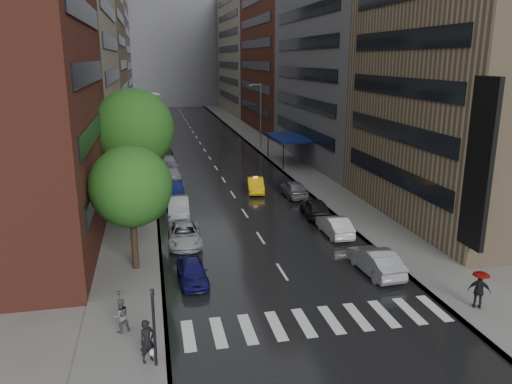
{
  "coord_description": "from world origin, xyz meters",
  "views": [
    {
      "loc": [
        -7.33,
        -22.79,
        12.46
      ],
      "look_at": [
        0.0,
        11.55,
        3.0
      ],
      "focal_mm": 35.0,
      "sensor_mm": 36.0,
      "label": 1
    }
  ],
  "objects": [
    {
      "name": "taxi",
      "position": [
        2.29,
        22.46,
        0.69
      ],
      "size": [
        2.05,
        4.36,
        1.38
      ],
      "primitive_type": "imported",
      "rotation": [
        0.0,
        0.0,
        -0.15
      ],
      "color": "yellow",
      "rests_on": "ground"
    },
    {
      "name": "sidewalk_right",
      "position": [
        9.0,
        50.0,
        0.07
      ],
      "size": [
        4.0,
        140.0,
        0.15
      ],
      "primitive_type": "cube",
      "color": "gray",
      "rests_on": "ground"
    },
    {
      "name": "ped_bag_walker",
      "position": [
        -7.9,
        -3.88,
        1.06
      ],
      "size": [
        0.82,
        0.73,
        1.88
      ],
      "color": "black",
      "rests_on": "sidewalk_left"
    },
    {
      "name": "road",
      "position": [
        0.0,
        50.0,
        0.01
      ],
      "size": [
        14.0,
        140.0,
        0.01
      ],
      "primitive_type": "cube",
      "color": "black",
      "rests_on": "ground"
    },
    {
      "name": "street_lamp_right",
      "position": [
        7.72,
        45.0,
        4.89
      ],
      "size": [
        1.74,
        0.22,
        9.0
      ],
      "color": "gray",
      "rests_on": "sidewalk_right"
    },
    {
      "name": "tree_far",
      "position": [
        -8.6,
        31.78,
        5.94
      ],
      "size": [
        5.45,
        5.45,
        8.69
      ],
      "color": "#382619",
      "rests_on": "ground"
    },
    {
      "name": "building_far",
      "position": [
        0.0,
        118.0,
        16.0
      ],
      "size": [
        40.0,
        14.0,
        32.0
      ],
      "primitive_type": "cube",
      "color": "slate",
      "rests_on": "ground"
    },
    {
      "name": "tree_near",
      "position": [
        -8.6,
        6.11,
        5.24
      ],
      "size": [
        4.81,
        4.81,
        7.66
      ],
      "color": "#382619",
      "rests_on": "ground"
    },
    {
      "name": "parked_cars_right",
      "position": [
        5.4,
        11.84,
        0.76
      ],
      "size": [
        2.11,
        22.03,
        1.55
      ],
      "color": "gray",
      "rests_on": "ground"
    },
    {
      "name": "sidewalk_left",
      "position": [
        -9.0,
        50.0,
        0.07
      ],
      "size": [
        4.0,
        140.0,
        0.15
      ],
      "primitive_type": "cube",
      "color": "gray",
      "rests_on": "ground"
    },
    {
      "name": "crosswalk",
      "position": [
        0.2,
        -2.0,
        0.01
      ],
      "size": [
        13.15,
        2.8,
        0.01
      ],
      "color": "silver",
      "rests_on": "ground"
    },
    {
      "name": "tree_mid",
      "position": [
        -8.6,
        17.85,
        6.98
      ],
      "size": [
        6.4,
        6.4,
        10.19
      ],
      "color": "#382619",
      "rests_on": "ground"
    },
    {
      "name": "traffic_light",
      "position": [
        -7.6,
        -4.24,
        2.23
      ],
      "size": [
        0.18,
        0.15,
        3.45
      ],
      "color": "black",
      "rests_on": "sidewalk_left"
    },
    {
      "name": "buildings_left",
      "position": [
        -15.0,
        58.79,
        15.99
      ],
      "size": [
        8.0,
        108.0,
        38.0
      ],
      "color": "maroon",
      "rests_on": "ground"
    },
    {
      "name": "parked_cars_left",
      "position": [
        -5.4,
        22.43,
        0.74
      ],
      "size": [
        2.41,
        40.42,
        1.6
      ],
      "color": "#12114F",
      "rests_on": "ground"
    },
    {
      "name": "ped_red_umbrella",
      "position": [
        8.51,
        -2.64,
        1.33
      ],
      "size": [
        1.16,
        0.96,
        2.01
      ],
      "color": "black",
      "rests_on": "sidewalk_right"
    },
    {
      "name": "buildings_right",
      "position": [
        15.0,
        56.7,
        15.03
      ],
      "size": [
        8.05,
        109.1,
        36.0
      ],
      "color": "#937A5B",
      "rests_on": "ground"
    },
    {
      "name": "street_lamp_left",
      "position": [
        -7.72,
        30.0,
        4.89
      ],
      "size": [
        1.74,
        0.22,
        9.0
      ],
      "color": "gray",
      "rests_on": "sidewalk_left"
    },
    {
      "name": "ground",
      "position": [
        0.0,
        0.0,
        0.0
      ],
      "size": [
        220.0,
        220.0,
        0.0
      ],
      "primitive_type": "plane",
      "color": "gray",
      "rests_on": "ground"
    },
    {
      "name": "ped_black_umbrella",
      "position": [
        -9.12,
        -1.23,
        1.39
      ],
      "size": [
        0.99,
        0.98,
        2.09
      ],
      "color": "#57575D",
      "rests_on": "sidewalk_left"
    },
    {
      "name": "awning",
      "position": [
        8.98,
        35.0,
        3.13
      ],
      "size": [
        4.0,
        8.0,
        3.12
      ],
      "color": "navy",
      "rests_on": "sidewalk_right"
    }
  ]
}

